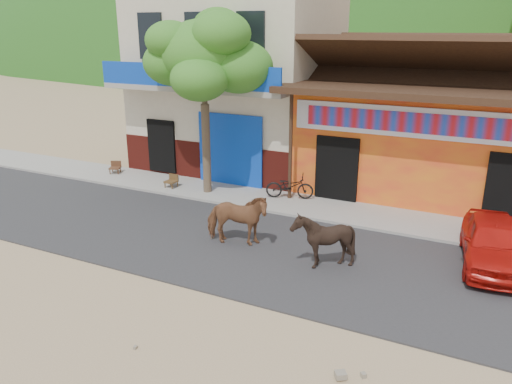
# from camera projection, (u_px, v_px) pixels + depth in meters

# --- Properties ---
(ground) EXTENTS (120.00, 120.00, 0.00)m
(ground) POSITION_uv_depth(u_px,v_px,m) (252.00, 306.00, 10.38)
(ground) COLOR #9E825B
(ground) RESTS_ON ground
(road) EXTENTS (60.00, 5.00, 0.04)m
(road) POSITION_uv_depth(u_px,v_px,m) (296.00, 257.00, 12.51)
(road) COLOR #28282B
(road) RESTS_ON ground
(sidewalk) EXTENTS (60.00, 2.00, 0.12)m
(sidewalk) POSITION_uv_depth(u_px,v_px,m) (338.00, 212.00, 15.48)
(sidewalk) COLOR gray
(sidewalk) RESTS_ON ground
(dance_club) EXTENTS (8.00, 6.00, 3.60)m
(dance_club) POSITION_uv_depth(u_px,v_px,m) (430.00, 138.00, 17.51)
(dance_club) COLOR orange
(dance_club) RESTS_ON ground
(cafe_building) EXTENTS (7.00, 6.00, 7.00)m
(cafe_building) POSITION_uv_depth(u_px,v_px,m) (240.00, 79.00, 20.10)
(cafe_building) COLOR beige
(cafe_building) RESTS_ON ground
(tree) EXTENTS (3.00, 3.00, 6.00)m
(tree) POSITION_uv_depth(u_px,v_px,m) (205.00, 104.00, 16.26)
(tree) COLOR #2D721E
(tree) RESTS_ON sidewalk
(cow_tan) EXTENTS (1.83, 1.19, 1.43)m
(cow_tan) POSITION_uv_depth(u_px,v_px,m) (237.00, 219.00, 12.98)
(cow_tan) COLOR brown
(cow_tan) RESTS_ON road
(cow_dark) EXTENTS (1.39, 1.27, 1.38)m
(cow_dark) POSITION_uv_depth(u_px,v_px,m) (323.00, 240.00, 11.78)
(cow_dark) COLOR black
(cow_dark) RESTS_ON road
(red_car) EXTENTS (1.75, 3.54, 1.16)m
(red_car) POSITION_uv_depth(u_px,v_px,m) (493.00, 242.00, 11.92)
(red_car) COLOR red
(red_car) RESTS_ON road
(scooter) EXTENTS (1.66, 1.00, 0.82)m
(scooter) POSITION_uv_depth(u_px,v_px,m) (290.00, 186.00, 16.39)
(scooter) COLOR black
(scooter) RESTS_ON sidewalk
(cafe_chair_left) EXTENTS (0.52, 0.52, 0.84)m
(cafe_chair_left) POSITION_uv_depth(u_px,v_px,m) (115.00, 163.00, 19.22)
(cafe_chair_left) COLOR #492618
(cafe_chair_left) RESTS_ON sidewalk
(cafe_chair_right) EXTENTS (0.40, 0.40, 0.83)m
(cafe_chair_right) POSITION_uv_depth(u_px,v_px,m) (171.00, 176.00, 17.52)
(cafe_chair_right) COLOR #52331B
(cafe_chair_right) RESTS_ON sidewalk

